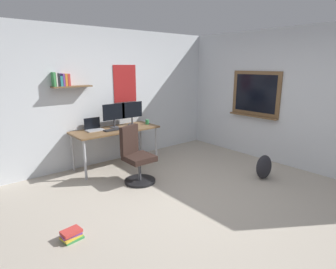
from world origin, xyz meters
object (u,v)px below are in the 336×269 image
(desk, at_px, (116,132))
(computer_mouse, at_px, (127,127))
(office_chair, at_px, (136,158))
(backpack, at_px, (264,167))
(monitor_secondary, at_px, (132,112))
(laptop, at_px, (94,127))
(monitor_primary, at_px, (114,114))
(book_stack_on_floor, at_px, (72,235))
(keyboard, at_px, (114,130))
(coffee_mug, at_px, (147,122))

(desk, height_order, computer_mouse, computer_mouse)
(office_chair, height_order, computer_mouse, office_chair)
(computer_mouse, xyz_separation_m, backpack, (1.44, -2.10, -0.54))
(computer_mouse, bearing_deg, monitor_secondary, 37.64)
(desk, bearing_deg, laptop, 156.83)
(monitor_primary, bearing_deg, monitor_secondary, 0.00)
(monitor_secondary, height_order, book_stack_on_floor, monitor_secondary)
(monitor_secondary, xyz_separation_m, backpack, (1.19, -2.29, -0.80))
(keyboard, relative_size, backpack, 0.88)
(book_stack_on_floor, bearing_deg, backpack, -7.14)
(desk, height_order, coffee_mug, coffee_mug)
(monitor_primary, height_order, backpack, monitor_primary)
(desk, xyz_separation_m, monitor_primary, (0.04, 0.11, 0.34))
(laptop, relative_size, computer_mouse, 2.98)
(office_chair, height_order, backpack, office_chair)
(desk, relative_size, backpack, 3.87)
(desk, height_order, monitor_primary, monitor_primary)
(laptop, bearing_deg, computer_mouse, -23.06)
(laptop, xyz_separation_m, monitor_primary, (0.41, -0.05, 0.22))
(desk, xyz_separation_m, coffee_mug, (0.71, -0.03, 0.11))
(coffee_mug, relative_size, book_stack_on_floor, 0.38)
(desk, xyz_separation_m, backpack, (1.64, -2.18, -0.46))
(monitor_secondary, bearing_deg, monitor_primary, 180.00)
(keyboard, bearing_deg, desk, 45.80)
(monitor_secondary, relative_size, coffee_mug, 5.04)
(backpack, height_order, book_stack_on_floor, backpack)
(monitor_primary, distance_m, computer_mouse, 0.35)
(desk, xyz_separation_m, monitor_secondary, (0.45, 0.11, 0.34))
(laptop, height_order, monitor_primary, monitor_primary)
(monitor_secondary, relative_size, backpack, 1.10)
(monitor_secondary, bearing_deg, desk, -166.37)
(computer_mouse, xyz_separation_m, coffee_mug, (0.52, 0.05, 0.03))
(computer_mouse, bearing_deg, monitor_primary, 129.36)
(monitor_primary, distance_m, keyboard, 0.35)
(laptop, height_order, book_stack_on_floor, laptop)
(desk, bearing_deg, keyboard, -134.20)
(computer_mouse, distance_m, book_stack_on_floor, 2.56)
(coffee_mug, xyz_separation_m, book_stack_on_floor, (-2.30, -1.74, -0.73))
(laptop, xyz_separation_m, coffee_mug, (1.08, -0.19, -0.01))
(keyboard, distance_m, computer_mouse, 0.28)
(office_chair, bearing_deg, backpack, -36.33)
(computer_mouse, bearing_deg, office_chair, -111.78)
(keyboard, height_order, book_stack_on_floor, keyboard)
(keyboard, relative_size, computer_mouse, 3.56)
(office_chair, xyz_separation_m, keyboard, (0.04, 0.80, 0.34))
(backpack, bearing_deg, keyboard, 129.30)
(desk, relative_size, monitor_primary, 3.51)
(monitor_secondary, xyz_separation_m, computer_mouse, (-0.25, -0.19, -0.25))
(laptop, bearing_deg, coffee_mug, -10.00)
(office_chair, xyz_separation_m, coffee_mug, (0.84, 0.85, 0.38))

